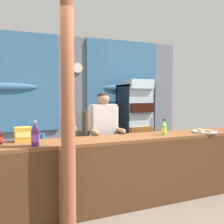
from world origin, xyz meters
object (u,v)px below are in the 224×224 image
Objects in this scene: pastry_tray at (204,131)px; drink_fridge at (136,118)px; bottle_shelf_rack at (94,137)px; timber_post at (68,121)px; plastic_lawn_chair at (30,155)px; soda_bottle_grape_soda at (35,135)px; shopkeeper at (104,130)px; soda_bottle_lime_soda at (164,128)px; snack_box_choco_powder at (23,134)px; stall_counter at (120,165)px.

drink_fridge is at bearing 94.27° from pastry_tray.
drink_fridge is 1.57× the size of bottle_shelf_rack.
timber_post reaches higher than plastic_lawn_chair.
bottle_shelf_rack is 2.79m from soda_bottle_grape_soda.
timber_post is 1.25m from shopkeeper.
shopkeeper reaches higher than soda_bottle_lime_soda.
pastry_tray is (0.15, -1.98, -0.04)m from drink_fridge.
pastry_tray is (2.66, -0.30, -0.07)m from snack_box_choco_powder.
soda_bottle_grape_soda is at bearing -92.97° from plastic_lawn_chair.
stall_counter is at bearing -179.94° from pastry_tray.
bottle_shelf_rack is 5.07× the size of soda_bottle_lime_soda.
timber_post is at bearing -130.00° from shopkeeper.
soda_bottle_lime_soda is at bearing 175.48° from pastry_tray.
soda_bottle_grape_soda is (-0.08, -1.62, 0.60)m from plastic_lawn_chair.
pastry_tray is at bearing -24.06° from shopkeeper.
pastry_tray is at bearing -85.73° from drink_fridge.
drink_fridge is at bearing 46.09° from shopkeeper.
soda_bottle_grape_soda reaches higher than pastry_tray.
shopkeeper is 0.94m from soda_bottle_lime_soda.
drink_fridge is at bearing 39.97° from soda_bottle_grape_soda.
plastic_lawn_chair is 2.26× the size of pastry_tray.
timber_post reaches higher than bottle_shelf_rack.
pastry_tray is (0.71, -0.06, -0.08)m from soda_bottle_lime_soda.
stall_counter is 1.33m from snack_box_choco_powder.
snack_box_choco_powder is at bearing 126.52° from timber_post.
drink_fridge is 2.41m from plastic_lawn_chair.
timber_post is 13.04× the size of snack_box_choco_powder.
bottle_shelf_rack is 1.39× the size of plastic_lawn_chair.
stall_counter is at bearing -57.27° from plastic_lawn_chair.
timber_post is 1.67× the size of shopkeeper.
timber_post is 2.89m from bottle_shelf_rack.
drink_fridge reaches higher than snack_box_choco_powder.
pastry_tray is at bearing 0.70° from soda_bottle_grape_soda.
shopkeeper is (-1.29, -1.34, -0.03)m from drink_fridge.
timber_post reaches higher than shopkeeper.
plastic_lawn_chair is (-0.24, 1.88, -0.77)m from timber_post.
drink_fridge reaches higher than stall_counter.
stall_counter is at bearing -14.03° from snack_box_choco_powder.
soda_bottle_grape_soda reaches higher than stall_counter.
timber_post is at bearing -38.59° from soda_bottle_grape_soda.
snack_box_choco_powder is at bearing -98.72° from plastic_lawn_chair.
plastic_lawn_chair is at bearing 122.73° from stall_counter.
soda_bottle_grape_soda is (-1.52, -2.29, 0.47)m from bottle_shelf_rack.
pastry_tray is at bearing -65.50° from bottle_shelf_rack.
bottle_shelf_rack is 3.15× the size of pastry_tray.
bottle_shelf_rack is 1.71m from shopkeeper.
snack_box_choco_powder is at bearing 165.97° from stall_counter.
shopkeeper is at bearing 155.94° from pastry_tray.
timber_post reaches higher than pastry_tray.
timber_post is 3.09m from drink_fridge.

